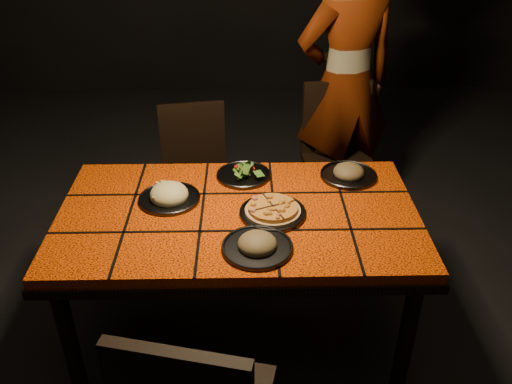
{
  "coord_description": "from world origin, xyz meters",
  "views": [
    {
      "loc": [
        0.04,
        -2.01,
        2.09
      ],
      "look_at": [
        0.08,
        0.05,
        0.82
      ],
      "focal_mm": 38.0,
      "sensor_mm": 36.0,
      "label": 1
    }
  ],
  "objects_px": {
    "chair_far_left": "(196,167)",
    "plate_pasta": "(169,196)",
    "chair_far_right": "(338,149)",
    "dining_table": "(238,226)",
    "diner": "(346,84)",
    "plate_pizza": "(273,211)"
  },
  "relations": [
    {
      "from": "plate_pasta",
      "to": "chair_far_left",
      "type": "bearing_deg",
      "value": 86.42
    },
    {
      "from": "chair_far_left",
      "to": "plate_pizza",
      "type": "relative_size",
      "value": 2.71
    },
    {
      "from": "diner",
      "to": "plate_pasta",
      "type": "relative_size",
      "value": 6.4
    },
    {
      "from": "chair_far_right",
      "to": "plate_pizza",
      "type": "bearing_deg",
      "value": -120.83
    },
    {
      "from": "diner",
      "to": "plate_pizza",
      "type": "xyz_separation_m",
      "value": [
        -0.5,
        -1.2,
        -0.14
      ]
    },
    {
      "from": "chair_far_left",
      "to": "plate_pasta",
      "type": "distance_m",
      "value": 0.82
    },
    {
      "from": "dining_table",
      "to": "diner",
      "type": "distance_m",
      "value": 1.36
    },
    {
      "from": "dining_table",
      "to": "chair_far_right",
      "type": "relative_size",
      "value": 1.72
    },
    {
      "from": "diner",
      "to": "plate_pizza",
      "type": "bearing_deg",
      "value": 49.17
    },
    {
      "from": "chair_far_right",
      "to": "diner",
      "type": "relative_size",
      "value": 0.52
    },
    {
      "from": "chair_far_left",
      "to": "chair_far_right",
      "type": "distance_m",
      "value": 0.9
    },
    {
      "from": "chair_far_left",
      "to": "chair_far_right",
      "type": "bearing_deg",
      "value": -0.17
    },
    {
      "from": "chair_far_left",
      "to": "chair_far_right",
      "type": "relative_size",
      "value": 0.92
    },
    {
      "from": "dining_table",
      "to": "chair_far_left",
      "type": "distance_m",
      "value": 0.92
    },
    {
      "from": "chair_far_left",
      "to": "chair_far_right",
      "type": "height_order",
      "value": "chair_far_right"
    },
    {
      "from": "plate_pizza",
      "to": "diner",
      "type": "bearing_deg",
      "value": 67.19
    },
    {
      "from": "chair_far_left",
      "to": "plate_pizza",
      "type": "bearing_deg",
      "value": -74.35
    },
    {
      "from": "chair_far_right",
      "to": "plate_pasta",
      "type": "bearing_deg",
      "value": -142.45
    },
    {
      "from": "dining_table",
      "to": "plate_pizza",
      "type": "distance_m",
      "value": 0.18
    },
    {
      "from": "chair_far_left",
      "to": "plate_pasta",
      "type": "relative_size",
      "value": 3.07
    },
    {
      "from": "diner",
      "to": "plate_pizza",
      "type": "height_order",
      "value": "diner"
    },
    {
      "from": "chair_far_right",
      "to": "plate_pizza",
      "type": "distance_m",
      "value": 1.16
    }
  ]
}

